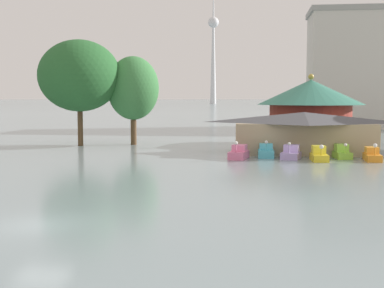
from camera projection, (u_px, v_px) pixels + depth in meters
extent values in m
plane|color=gray|center=(41.00, 225.00, 24.27)|extent=(2000.00, 2000.00, 0.00)
cube|color=pink|center=(239.00, 155.00, 49.93)|extent=(1.98, 3.21, 0.72)
cube|color=pink|center=(240.00, 148.00, 50.23)|extent=(1.48, 1.54, 0.59)
cylinder|color=pink|center=(236.00, 149.00, 48.73)|extent=(0.14, 0.14, 0.70)
sphere|color=white|center=(236.00, 143.00, 48.68)|extent=(0.34, 0.34, 0.34)
cube|color=#4CB7CC|center=(266.00, 154.00, 50.84)|extent=(1.51, 2.30, 0.74)
cube|color=#5DCDE2|center=(266.00, 147.00, 51.06)|extent=(1.27, 1.04, 0.59)
cylinder|color=#4CB7CC|center=(266.00, 147.00, 49.87)|extent=(0.14, 0.14, 0.68)
sphere|color=white|center=(266.00, 142.00, 49.83)|extent=(0.31, 0.31, 0.31)
cube|color=#B299D8|center=(291.00, 156.00, 49.65)|extent=(2.13, 2.65, 0.64)
cube|color=#C8ADF0|center=(292.00, 148.00, 49.86)|extent=(1.58, 1.35, 0.70)
cylinder|color=#B299D8|center=(289.00, 149.00, 48.73)|extent=(0.14, 0.14, 0.74)
sphere|color=white|center=(289.00, 144.00, 48.68)|extent=(0.29, 0.29, 0.29)
cube|color=yellow|center=(319.00, 158.00, 48.13)|extent=(1.52, 2.74, 0.64)
cube|color=yellow|center=(319.00, 150.00, 48.40)|extent=(1.23, 1.26, 0.74)
cylinder|color=yellow|center=(321.00, 152.00, 47.01)|extent=(0.14, 0.14, 0.58)
sphere|color=white|center=(321.00, 147.00, 46.97)|extent=(0.38, 0.38, 0.38)
cube|color=#8CCC3F|center=(342.00, 155.00, 50.01)|extent=(1.69, 2.41, 0.63)
cube|color=#A0E24F|center=(341.00, 148.00, 50.22)|extent=(1.30, 1.17, 0.74)
cylinder|color=#8CCC3F|center=(345.00, 150.00, 49.07)|extent=(0.14, 0.14, 0.59)
sphere|color=white|center=(346.00, 145.00, 49.03)|extent=(0.32, 0.32, 0.32)
cube|color=orange|center=(372.00, 157.00, 48.26)|extent=(1.41, 3.04, 0.63)
cube|color=gold|center=(372.00, 150.00, 48.57)|extent=(1.16, 1.39, 0.61)
cylinder|color=orange|center=(375.00, 151.00, 47.02)|extent=(0.14, 0.14, 0.71)
sphere|color=white|center=(375.00, 145.00, 46.97)|extent=(0.36, 0.36, 0.36)
cube|color=tan|center=(303.00, 138.00, 55.23)|extent=(13.84, 7.83, 3.15)
pyramid|color=#4C4C51|center=(304.00, 117.00, 55.04)|extent=(14.95, 9.00, 1.09)
cylinder|color=#993328|center=(310.00, 124.00, 64.89)|extent=(9.91, 9.91, 4.86)
cone|color=#387F6B|center=(311.00, 92.00, 64.53)|extent=(12.96, 12.96, 3.04)
sphere|color=#B7993D|center=(311.00, 77.00, 64.36)|extent=(0.70, 0.70, 0.70)
cylinder|color=brown|center=(80.00, 129.00, 62.89)|extent=(0.62, 0.62, 4.07)
ellipsoid|color=#28602D|center=(79.00, 76.00, 62.33)|extent=(9.67, 9.67, 8.45)
cylinder|color=brown|center=(134.00, 132.00, 64.29)|extent=(0.70, 0.70, 3.03)
ellipsoid|color=#3D7F42|center=(133.00, 88.00, 63.81)|extent=(6.22, 6.22, 7.66)
cone|color=silver|center=(213.00, 41.00, 416.35)|extent=(4.81, 4.81, 98.19)
sphere|color=silver|center=(213.00, 22.00, 415.03)|extent=(8.53, 8.53, 8.53)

